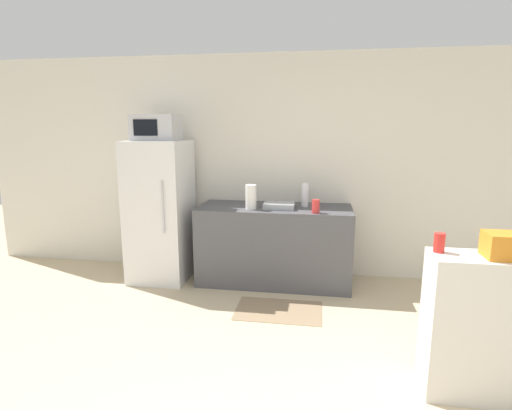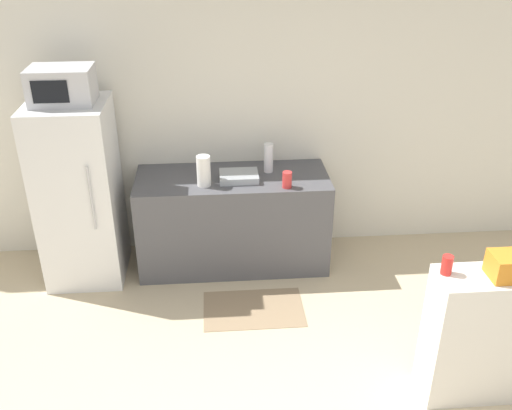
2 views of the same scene
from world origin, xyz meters
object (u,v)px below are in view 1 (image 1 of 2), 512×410
at_px(refrigerator, 160,211).
at_px(basket, 510,246).
at_px(microwave, 156,128).
at_px(bottle_short, 316,206).
at_px(bottle_tall, 305,195).
at_px(jar, 439,243).
at_px(paper_towel_roll, 251,197).

xyz_separation_m(refrigerator, basket, (2.99, -1.72, 0.24)).
bearing_deg(microwave, bottle_short, -5.43).
relative_size(bottle_tall, basket, 0.92).
height_order(refrigerator, jar, refrigerator).
bearing_deg(bottle_short, refrigerator, 174.53).
relative_size(refrigerator, basket, 5.57).
bearing_deg(refrigerator, paper_towel_roll, -3.85).
height_order(bottle_tall, basket, bottle_tall).
bearing_deg(basket, bottle_tall, 125.11).
xyz_separation_m(bottle_short, jar, (0.81, -1.48, 0.08)).
relative_size(bottle_tall, paper_towel_roll, 1.00).
distance_m(microwave, paper_towel_roll, 1.31).
distance_m(jar, paper_towel_roll, 2.19).
distance_m(microwave, bottle_tall, 1.83).
bearing_deg(basket, paper_towel_roll, 139.16).
relative_size(bottle_short, basket, 0.49).
height_order(refrigerator, bottle_tall, refrigerator).
bearing_deg(paper_towel_roll, bottle_short, -7.95).
height_order(bottle_tall, paper_towel_roll, same).
distance_m(refrigerator, jar, 3.08).
height_order(microwave, jar, microwave).
bearing_deg(bottle_tall, bottle_short, -69.64).
distance_m(microwave, bottle_short, 1.97).
bearing_deg(jar, basket, -9.37).
bearing_deg(jar, bottle_tall, 117.14).
distance_m(bottle_short, basket, 1.96).
height_order(basket, jar, basket).
distance_m(bottle_short, paper_towel_roll, 0.71).
relative_size(refrigerator, paper_towel_roll, 6.03).
height_order(bottle_tall, jar, bottle_tall).
height_order(bottle_short, paper_towel_roll, paper_towel_roll).
xyz_separation_m(refrigerator, bottle_tall, (1.66, 0.17, 0.21)).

